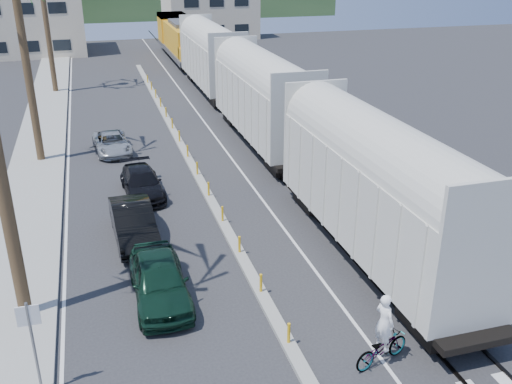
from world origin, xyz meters
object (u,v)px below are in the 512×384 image
car_second (133,223)px  car_lead (159,280)px  cyclist (382,342)px  street_sign (32,335)px

car_second → car_lead: bearing=-87.3°
car_lead → cyclist: 7.87m
street_sign → car_lead: street_sign is taller
car_second → cyclist: (6.35, -10.12, -0.03)m
car_lead → street_sign: bearing=-135.8°
car_lead → car_second: (-0.46, 4.90, -0.02)m
street_sign → car_second: size_ratio=0.63×
street_sign → cyclist: size_ratio=1.25×
street_sign → car_lead: size_ratio=0.64×
car_second → cyclist: bearing=-60.6°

